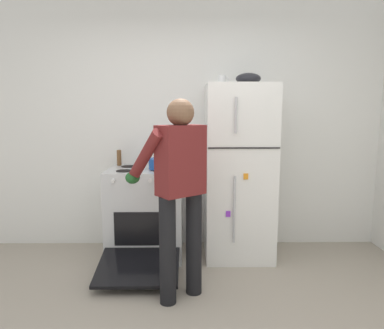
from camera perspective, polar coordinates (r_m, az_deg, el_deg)
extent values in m
cube|color=white|center=(4.02, -0.96, 6.26)|extent=(6.00, 0.10, 2.70)
cube|color=white|center=(3.72, 7.40, -1.18)|extent=(0.68, 0.68, 1.77)
cube|color=black|center=(3.35, 8.30, 2.61)|extent=(0.67, 0.01, 0.01)
cylinder|color=#B7B7BC|center=(3.42, 6.73, -7.18)|extent=(0.02, 0.02, 0.64)
cylinder|color=#B7B7BC|center=(3.30, 7.00, 7.79)|extent=(0.02, 0.02, 0.33)
cube|color=purple|center=(3.45, 5.77, -7.84)|extent=(0.04, 0.01, 0.06)
cube|color=orange|center=(3.39, 8.57, -1.89)|extent=(0.04, 0.01, 0.06)
cube|color=silver|center=(3.81, -7.38, -7.52)|extent=(0.76, 0.64, 0.92)
cube|color=black|center=(3.52, -7.98, -10.12)|extent=(0.53, 0.01, 0.33)
cylinder|color=black|center=(3.60, -10.67, -0.99)|extent=(0.17, 0.17, 0.01)
cylinder|color=black|center=(3.55, -4.86, -1.00)|extent=(0.17, 0.17, 0.01)
cylinder|color=black|center=(3.88, -9.93, -0.30)|extent=(0.17, 0.17, 0.01)
cylinder|color=black|center=(3.83, -4.54, -0.29)|extent=(0.17, 0.17, 0.01)
cylinder|color=silver|center=(3.44, -12.47, -2.55)|extent=(0.04, 0.03, 0.04)
cylinder|color=silver|center=(3.41, -9.67, -2.57)|extent=(0.04, 0.03, 0.04)
cylinder|color=silver|center=(3.38, -6.65, -2.58)|extent=(0.04, 0.03, 0.04)
cylinder|color=silver|center=(3.37, -3.77, -2.59)|extent=(0.04, 0.03, 0.04)
cube|color=black|center=(3.35, -8.53, -15.79)|extent=(0.72, 0.58, 0.13)
cylinder|color=black|center=(2.87, -3.90, -13.55)|extent=(0.13, 0.13, 0.86)
cylinder|color=black|center=(3.01, 0.29, -12.44)|extent=(0.13, 0.13, 0.86)
cube|color=maroon|center=(2.76, -1.81, 0.68)|extent=(0.41, 0.38, 0.54)
sphere|color=brown|center=(2.73, -1.85, 8.28)|extent=(0.21, 0.21, 0.21)
sphere|color=#3C3C3C|center=(2.73, -1.85, 7.51)|extent=(0.15, 0.15, 0.15)
cylinder|color=maroon|center=(2.81, -7.53, 1.27)|extent=(0.35, 0.42, 0.46)
cylinder|color=maroon|center=(3.03, -1.02, 1.86)|extent=(0.35, 0.42, 0.46)
ellipsoid|color=#1E5123|center=(3.01, -9.41, -2.06)|extent=(0.12, 0.18, 0.10)
ellipsoid|color=#1E5123|center=(3.22, -3.17, -1.28)|extent=(0.12, 0.18, 0.10)
cylinder|color=#19479E|center=(3.64, -5.12, 0.13)|extent=(0.23, 0.23, 0.11)
cube|color=black|center=(3.64, -7.29, 0.71)|extent=(0.05, 0.03, 0.02)
cube|color=black|center=(3.62, -2.94, 0.72)|extent=(0.05, 0.03, 0.02)
cylinder|color=silver|center=(3.71, 4.74, 13.26)|extent=(0.08, 0.08, 0.10)
torus|color=silver|center=(3.72, 5.44, 13.32)|extent=(0.06, 0.01, 0.06)
cylinder|color=brown|center=(3.94, -11.52, 1.07)|extent=(0.05, 0.05, 0.17)
ellipsoid|color=black|center=(3.70, 8.94, 13.34)|extent=(0.25, 0.25, 0.11)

